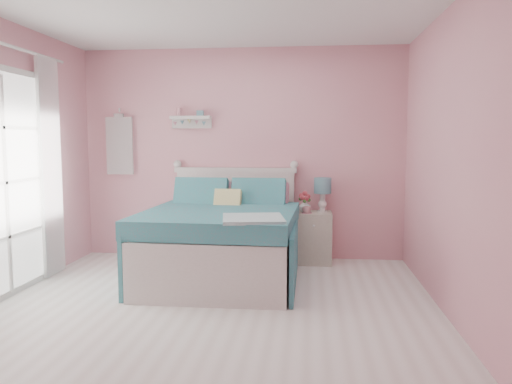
% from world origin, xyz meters
% --- Properties ---
extents(floor, '(4.50, 4.50, 0.00)m').
position_xyz_m(floor, '(0.00, 0.00, 0.00)').
color(floor, silver).
rests_on(floor, ground).
extents(room_shell, '(4.50, 4.50, 4.50)m').
position_xyz_m(room_shell, '(0.00, 0.00, 1.58)').
color(room_shell, pink).
rests_on(room_shell, floor).
extents(bed, '(1.61, 1.98, 1.13)m').
position_xyz_m(bed, '(-0.08, 1.27, 0.39)').
color(bed, silver).
rests_on(bed, floor).
extents(nightstand, '(0.42, 0.42, 0.61)m').
position_xyz_m(nightstand, '(0.90, 2.02, 0.31)').
color(nightstand, beige).
rests_on(nightstand, floor).
extents(table_lamp, '(0.21, 0.21, 0.41)m').
position_xyz_m(table_lamp, '(1.00, 2.07, 0.90)').
color(table_lamp, white).
rests_on(table_lamp, nightstand).
extents(vase, '(0.18, 0.18, 0.15)m').
position_xyz_m(vase, '(0.79, 2.03, 0.69)').
color(vase, white).
rests_on(vase, nightstand).
extents(teacup, '(0.13, 0.13, 0.08)m').
position_xyz_m(teacup, '(0.82, 1.91, 0.65)').
color(teacup, '#CB888C').
rests_on(teacup, nightstand).
extents(roses, '(0.14, 0.11, 0.12)m').
position_xyz_m(roses, '(0.79, 2.02, 0.80)').
color(roses, '#BD404C').
rests_on(roses, vase).
extents(wall_shelf, '(0.50, 0.15, 0.25)m').
position_xyz_m(wall_shelf, '(-0.63, 2.19, 1.73)').
color(wall_shelf, silver).
rests_on(wall_shelf, room_shell).
extents(hanging_dress, '(0.34, 0.03, 0.72)m').
position_xyz_m(hanging_dress, '(-1.55, 2.18, 1.40)').
color(hanging_dress, white).
rests_on(hanging_dress, room_shell).
extents(french_door, '(0.04, 1.32, 2.16)m').
position_xyz_m(french_door, '(-1.97, 0.40, 1.07)').
color(french_door, silver).
rests_on(french_door, floor).
extents(curtain_far, '(0.04, 0.40, 2.32)m').
position_xyz_m(curtain_far, '(-1.92, 1.14, 1.18)').
color(curtain_far, white).
rests_on(curtain_far, floor).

